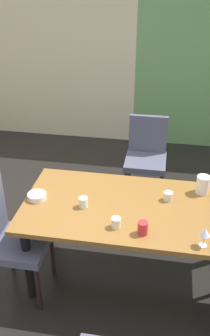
# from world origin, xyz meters

# --- Properties ---
(ground_plane) EXTENTS (5.86, 5.38, 0.02)m
(ground_plane) POSITION_xyz_m (0.00, 0.00, -0.01)
(ground_plane) COLOR black
(back_panel_interior) EXTENTS (3.15, 0.10, 2.72)m
(back_panel_interior) POSITION_xyz_m (-1.35, 2.64, 1.36)
(back_panel_interior) COLOR beige
(back_panel_interior) RESTS_ON ground_plane
(dining_table) EXTENTS (1.79, 0.91, 0.74)m
(dining_table) POSITION_xyz_m (0.52, -0.12, 0.66)
(dining_table) COLOR brown
(dining_table) RESTS_ON ground_plane
(chair_head_far) EXTENTS (0.44, 0.45, 0.93)m
(chair_head_far) POSITION_xyz_m (0.51, 1.17, 0.54)
(chair_head_far) COLOR #4B4D5F
(chair_head_far) RESTS_ON ground_plane
(chair_left_near) EXTENTS (0.45, 0.44, 1.03)m
(chair_left_near) POSITION_xyz_m (-0.44, -0.40, 0.57)
(chair_left_near) COLOR #4B4D5F
(chair_left_near) RESTS_ON ground_plane
(wine_glass_corner) EXTENTS (0.07, 0.07, 0.15)m
(wine_glass_corner) POSITION_xyz_m (1.01, -0.48, 0.85)
(wine_glass_corner) COLOR silver
(wine_glass_corner) RESTS_ON dining_table
(serving_bowl_north) EXTENTS (0.15, 0.15, 0.05)m
(serving_bowl_north) POSITION_xyz_m (-0.28, -0.14, 0.76)
(serving_bowl_north) COLOR white
(serving_bowl_north) RESTS_ON dining_table
(cup_near_shelf) EXTENTS (0.07, 0.07, 0.07)m
(cup_near_shelf) POSITION_xyz_m (0.76, 0.02, 0.78)
(cup_near_shelf) COLOR beige
(cup_near_shelf) RESTS_ON dining_table
(cup_center) EXTENTS (0.07, 0.07, 0.08)m
(cup_center) POSITION_xyz_m (0.11, -0.18, 0.78)
(cup_center) COLOR white
(cup_center) RESTS_ON dining_table
(cup_east) EXTENTS (0.07, 0.07, 0.08)m
(cup_east) POSITION_xyz_m (0.40, -0.39, 0.78)
(cup_east) COLOR beige
(cup_east) RESTS_ON dining_table
(cup_south) EXTENTS (0.07, 0.07, 0.10)m
(cup_south) POSITION_xyz_m (0.59, -0.42, 0.79)
(cup_south) COLOR red
(cup_south) RESTS_ON dining_table
(pitcher_near_window) EXTENTS (0.12, 0.11, 0.15)m
(pitcher_near_window) POSITION_xyz_m (1.03, 0.18, 0.82)
(pitcher_near_window) COLOR silver
(pitcher_near_window) RESTS_ON dining_table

